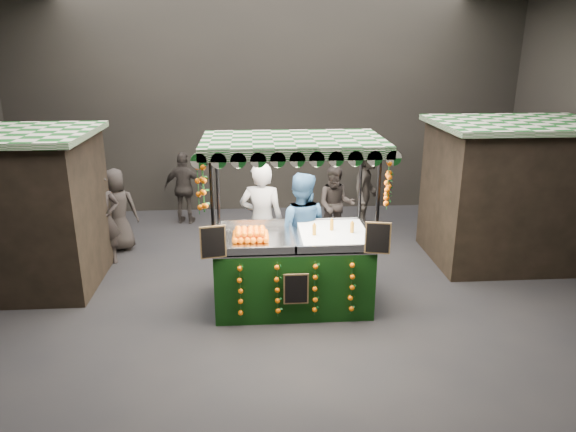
{
  "coord_description": "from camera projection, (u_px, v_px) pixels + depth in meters",
  "views": [
    {
      "loc": [
        -0.37,
        -7.55,
        3.92
      ],
      "look_at": [
        0.19,
        0.38,
        1.3
      ],
      "focal_mm": 32.95,
      "sensor_mm": 36.0,
      "label": 1
    }
  ],
  "objects": [
    {
      "name": "vendor_grey",
      "position": [
        262.0,
        221.0,
        8.97
      ],
      "size": [
        0.83,
        0.62,
        2.06
      ],
      "rotation": [
        0.0,
        0.0,
        2.96
      ],
      "color": "gray",
      "rests_on": "ground"
    },
    {
      "name": "shopper_0",
      "position": [
        103.0,
        219.0,
        9.64
      ],
      "size": [
        0.7,
        0.54,
        1.71
      ],
      "rotation": [
        0.0,
        0.0,
        0.23
      ],
      "color": "black",
      "rests_on": "ground"
    },
    {
      "name": "shopper_4",
      "position": [
        117.0,
        210.0,
        10.27
      ],
      "size": [
        0.85,
        0.59,
        1.64
      ],
      "rotation": [
        0.0,
        0.0,
        3.24
      ],
      "color": "#2B2523",
      "rests_on": "ground"
    },
    {
      "name": "shopper_2",
      "position": [
        185.0,
        188.0,
        11.84
      ],
      "size": [
        1.01,
        0.57,
        1.63
      ],
      "rotation": [
        0.0,
        0.0,
        2.95
      ],
      "color": "#2B2623",
      "rests_on": "ground"
    },
    {
      "name": "shopper_1",
      "position": [
        336.0,
        205.0,
        10.64
      ],
      "size": [
        0.86,
        0.72,
        1.6
      ],
      "rotation": [
        0.0,
        0.0,
        -0.16
      ],
      "color": "#2E2725",
      "rests_on": "ground"
    },
    {
      "name": "shopper_3",
      "position": [
        368.0,
        188.0,
        11.33
      ],
      "size": [
        1.15,
        1.41,
        1.89
      ],
      "rotation": [
        0.0,
        0.0,
        1.14
      ],
      "color": "#2A2622",
      "rests_on": "ground"
    },
    {
      "name": "market_hall",
      "position": [
        277.0,
        83.0,
        7.35
      ],
      "size": [
        12.1,
        10.1,
        5.05
      ],
      "color": "black",
      "rests_on": "ground"
    },
    {
      "name": "vendor_blue",
      "position": [
        300.0,
        229.0,
        8.78
      ],
      "size": [
        1.08,
        0.92,
        1.93
      ],
      "rotation": [
        0.0,
        0.0,
        2.92
      ],
      "color": "navy",
      "rests_on": "ground"
    },
    {
      "name": "neighbour_stall_right",
      "position": [
        512.0,
        192.0,
        9.71
      ],
      "size": [
        3.0,
        2.2,
        2.6
      ],
      "color": "black",
      "rests_on": "ground"
    },
    {
      "name": "neighbour_stall_left",
      "position": [
        7.0,
        210.0,
        8.65
      ],
      "size": [
        3.0,
        2.2,
        2.6
      ],
      "color": "black",
      "rests_on": "ground"
    },
    {
      "name": "juice_stall",
      "position": [
        294.0,
        257.0,
        8.05
      ],
      "size": [
        2.71,
        1.59,
        2.63
      ],
      "color": "black",
      "rests_on": "ground"
    },
    {
      "name": "ground",
      "position": [
        278.0,
        301.0,
        8.4
      ],
      "size": [
        12.0,
        12.0,
        0.0
      ],
      "primitive_type": "plane",
      "color": "black",
      "rests_on": "ground"
    }
  ]
}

